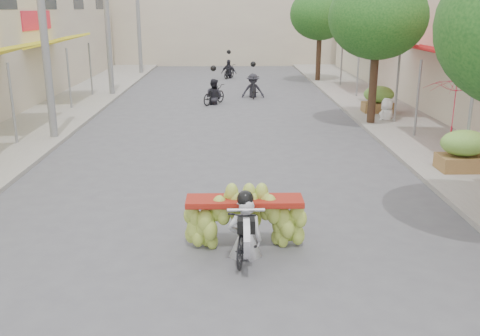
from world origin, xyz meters
name	(u,v)px	position (x,y,z in m)	size (l,w,h in m)	color
sidewalk_left	(37,120)	(-7.00, 15.00, 0.06)	(4.00, 60.00, 0.12)	gray
sidewalk_right	(405,118)	(7.00, 15.00, 0.06)	(4.00, 60.00, 0.12)	gray
far_building	(225,16)	(0.00, 38.00, 3.50)	(20.00, 6.00, 7.00)	#BDAE95
utility_pole_mid	(42,11)	(-5.40, 12.00, 4.03)	(0.60, 0.24, 8.00)	slate
utility_pole_far	(106,10)	(-5.40, 21.00, 4.03)	(0.60, 0.24, 8.00)	slate
utility_pole_back	(138,10)	(-5.40, 30.00, 4.03)	(0.60, 0.24, 8.00)	slate
street_tree_mid	(378,18)	(5.40, 14.00, 3.78)	(3.40, 3.40, 5.25)	#3A2719
street_tree_far	(320,14)	(5.40, 26.00, 3.78)	(3.40, 3.40, 5.25)	#3A2719
produce_crate_mid	(464,147)	(6.20, 8.00, 0.71)	(1.20, 0.88, 1.16)	brown
produce_crate_far	(379,97)	(6.20, 16.00, 0.71)	(1.20, 0.88, 1.16)	brown
banana_motorbike	(245,216)	(0.51, 3.54, 0.68)	(2.20, 1.83, 2.02)	black
market_umbrella	(458,78)	(6.18, 8.76, 2.37)	(1.88, 1.88, 1.53)	red
pedestrian	(388,98)	(6.14, 14.59, 0.91)	(0.90, 0.82, 1.57)	white
bg_motorbike_a	(214,87)	(-0.41, 18.65, 0.76)	(1.27, 1.60, 1.95)	black
bg_motorbike_b	(253,80)	(1.41, 20.44, 0.82)	(1.06, 1.90, 1.95)	black
bg_motorbike_c	(229,65)	(0.27, 27.86, 0.83)	(1.10, 1.56, 1.95)	black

